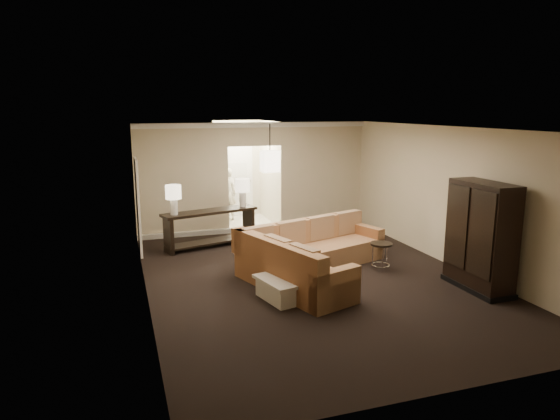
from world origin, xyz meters
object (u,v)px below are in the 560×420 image
object	(u,v)px
console_table	(210,225)
person	(227,191)
sectional_sofa	(310,256)
drink_table	(381,251)
armoire	(480,239)
coffee_table	(289,287)

from	to	relation	value
console_table	person	bearing A→B (deg)	54.50
sectional_sofa	console_table	distance (m)	2.95
sectional_sofa	drink_table	size ratio (longest dim) A/B	6.06
sectional_sofa	armoire	xyz separation A→B (m)	(2.54, -1.62, 0.54)
person	sectional_sofa	bearing A→B (deg)	92.69
coffee_table	person	size ratio (longest dim) A/B	0.66
console_table	drink_table	size ratio (longest dim) A/B	4.16
armoire	drink_table	bearing A→B (deg)	126.43
console_table	sectional_sofa	bearing A→B (deg)	-75.75
sectional_sofa	drink_table	world-z (taller)	sectional_sofa
person	drink_table	bearing A→B (deg)	107.40
console_table	armoire	distance (m)	5.80
console_table	armoire	world-z (taller)	armoire
coffee_table	console_table	size ratio (longest dim) A/B	0.49
sectional_sofa	person	bearing A→B (deg)	77.27
sectional_sofa	coffee_table	distance (m)	1.27
coffee_table	console_table	xyz separation A→B (m)	(-0.67, 3.55, 0.32)
coffee_table	armoire	world-z (taller)	armoire
drink_table	sectional_sofa	bearing A→B (deg)	174.39
coffee_table	console_table	distance (m)	3.63
armoire	drink_table	size ratio (longest dim) A/B	3.50
armoire	person	xyz separation A→B (m)	(-3.04, 6.76, -0.08)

